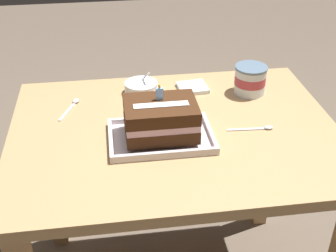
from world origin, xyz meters
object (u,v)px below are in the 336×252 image
Objects in this scene: foil_tray at (161,137)px; birthday_cake at (161,118)px; serving_spoon_by_bowls at (73,104)px; napkin_pile at (192,88)px; ice_cream_tub at (250,80)px; bowl_stack at (141,88)px; serving_spoon_near_tray at (260,128)px.

birthday_cake is at bearing 90.00° from foil_tray.
serving_spoon_by_bowls is 1.27× the size of napkin_pile.
napkin_pile is at bearing 164.98° from ice_cream_tub.
napkin_pile is at bearing 63.23° from foil_tray.
birthday_cake is at bearing -42.62° from serving_spoon_by_bowls.
birthday_cake is (-0.00, 0.00, 0.07)m from foil_tray.
serving_spoon_by_bowls is (-0.63, -0.01, -0.05)m from ice_cream_tub.
serving_spoon_near_tray is at bearing -40.54° from bowl_stack.
foil_tray is 0.45m from ice_cream_tub.
serving_spoon_by_bowls is (-0.60, 0.24, 0.00)m from serving_spoon_near_tray.
foil_tray is at bearing -90.00° from birthday_cake.
serving_spoon_by_bowls is at bearing -179.40° from ice_cream_tub.
bowl_stack is 0.19m from napkin_pile.
bowl_stack is 0.39m from ice_cream_tub.
serving_spoon_near_tray is at bearing -21.98° from serving_spoon_by_bowls.
bowl_stack is 0.85× the size of serving_spoon_by_bowls.
bowl_stack is (-0.03, 0.31, -0.06)m from birthday_cake.
bowl_stack is at bearing 95.73° from foil_tray.
birthday_cake is 1.79× the size of bowl_stack.
ice_cream_tub is at bearing -15.02° from napkin_pile.
napkin_pile is (-0.20, 0.05, -0.05)m from ice_cream_tub.
birthday_cake is 0.33m from serving_spoon_near_tray.
birthday_cake is at bearing -143.99° from ice_cream_tub.
ice_cream_tub is at bearing 0.60° from serving_spoon_by_bowls.
birthday_cake reaches higher than ice_cream_tub.
bowl_stack reaches higher than napkin_pile.
serving_spoon_by_bowls is (-0.24, -0.06, -0.02)m from bowl_stack.
birthday_cake is at bearing -84.27° from bowl_stack.
ice_cream_tub is at bearing 81.10° from serving_spoon_near_tray.
serving_spoon_near_tray is (0.32, 0.01, -0.07)m from birthday_cake.
bowl_stack is 0.25m from serving_spoon_by_bowls.
serving_spoon_by_bowls is at bearing -172.09° from napkin_pile.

